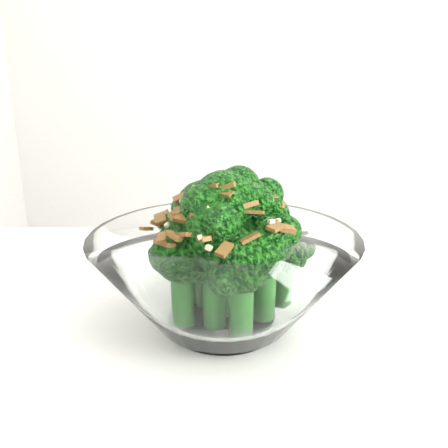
% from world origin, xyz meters
% --- Properties ---
extents(broccoli_dish, '(0.23, 0.23, 0.14)m').
position_xyz_m(broccoli_dish, '(-0.23, 0.19, 0.81)').
color(broccoli_dish, white).
rests_on(broccoli_dish, table).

